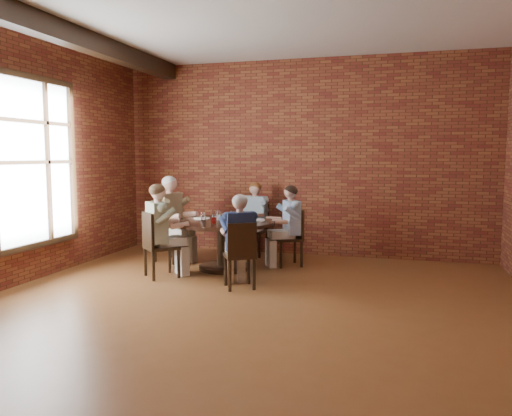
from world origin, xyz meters
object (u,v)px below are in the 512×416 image
(diner_c, at_px, (172,219))
(diner_d, at_px, (161,231))
(diner_a, at_px, (288,226))
(diner_e, at_px, (239,242))
(diner_b, at_px, (254,219))
(smartphone, at_px, (249,223))
(chair_a, at_px, (293,235))
(chair_c, at_px, (168,229))
(dining_table, at_px, (224,235))
(chair_d, at_px, (156,242))
(chair_b, at_px, (256,227))
(chair_e, at_px, (241,253))

(diner_c, bearing_deg, diner_d, -145.05)
(diner_a, bearing_deg, diner_e, -42.15)
(diner_b, height_order, diner_c, diner_c)
(diner_a, bearing_deg, smartphone, -65.81)
(chair_a, height_order, diner_a, diner_a)
(chair_a, xyz_separation_m, chair_c, (-2.07, -0.19, 0.03))
(dining_table, relative_size, chair_c, 1.60)
(diner_d, bearing_deg, diner_c, -28.34)
(diner_b, distance_m, chair_d, 2.12)
(chair_c, bearing_deg, diner_e, -110.88)
(chair_d, distance_m, diner_d, 0.18)
(chair_c, height_order, smartphone, chair_c)
(dining_table, relative_size, diner_d, 1.17)
(chair_b, distance_m, diner_d, 2.11)
(diner_a, relative_size, chair_e, 1.44)
(diner_d, distance_m, chair_e, 1.35)
(diner_d, xyz_separation_m, smartphone, (1.13, 0.59, 0.08))
(diner_a, relative_size, diner_c, 0.91)
(chair_b, xyz_separation_m, chair_d, (-0.92, -1.98, 0.02))
(diner_b, relative_size, diner_c, 0.91)
(chair_d, bearing_deg, diner_e, -144.30)
(chair_a, bearing_deg, chair_b, -159.26)
(diner_a, distance_m, smartphone, 0.79)
(dining_table, bearing_deg, diner_e, -60.12)
(chair_c, height_order, diner_e, diner_e)
(dining_table, bearing_deg, chair_c, 162.46)
(chair_a, distance_m, diner_b, 1.01)
(chair_c, distance_m, diner_e, 2.14)
(chair_a, bearing_deg, diner_c, -113.23)
(chair_b, bearing_deg, chair_d, -107.20)
(dining_table, xyz_separation_m, diner_a, (0.89, 0.51, 0.11))
(diner_a, bearing_deg, chair_b, -163.35)
(chair_d, bearing_deg, diner_b, -71.32)
(chair_b, height_order, diner_d, diner_d)
(dining_table, height_order, chair_e, chair_e)
(chair_b, bearing_deg, diner_d, -106.42)
(chair_a, bearing_deg, diner_e, -44.23)
(chair_d, bearing_deg, chair_c, -28.25)
(chair_d, relative_size, smartphone, 6.79)
(chair_c, distance_m, diner_d, 1.16)
(chair_a, distance_m, diner_e, 1.58)
(smartphone, bearing_deg, diner_b, 99.01)
(dining_table, height_order, diner_e, diner_e)
(diner_b, xyz_separation_m, smartphone, (0.28, -1.25, 0.12))
(chair_a, distance_m, diner_d, 2.09)
(chair_a, height_order, chair_e, chair_a)
(diner_b, distance_m, chair_e, 2.22)
(chair_c, xyz_separation_m, chair_d, (0.36, -1.13, -0.01))
(diner_b, relative_size, chair_e, 1.44)
(chair_a, distance_m, chair_b, 1.03)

